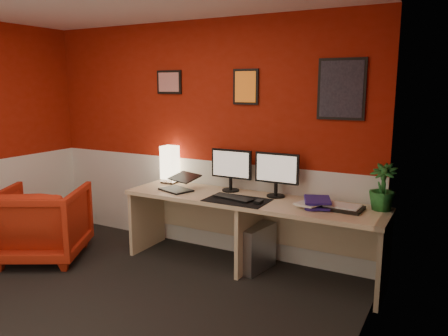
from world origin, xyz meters
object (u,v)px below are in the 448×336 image
zen_tray (342,208)px  potted_plant (383,187)px  monitor_right (276,168)px  shoji_lamp (170,165)px  laptop (176,180)px  desk (250,234)px  monitor_left (231,164)px  pc_tower (256,248)px  armchair (43,223)px

zen_tray → potted_plant: 0.39m
monitor_right → potted_plant: size_ratio=1.40×
shoji_lamp → laptop: shoji_lamp is taller
desk → monitor_right: monitor_right is taller
monitor_left → zen_tray: monitor_left is taller
shoji_lamp → monitor_left: monitor_left is taller
laptop → monitor_right: bearing=33.9°
shoji_lamp → potted_plant: 2.28m
desk → potted_plant: 1.33m
monitor_right → pc_tower: 0.82m
monitor_left → potted_plant: 1.50m
potted_plant → shoji_lamp: bearing=179.7°
desk → monitor_right: 0.71m
monitor_left → pc_tower: bearing=-22.8°
monitor_left → armchair: (-1.74, -0.96, -0.63)m
shoji_lamp → armchair: (-0.95, -0.98, -0.54)m
monitor_right → zen_tray: 0.76m
laptop → pc_tower: size_ratio=0.73×
monitor_right → armchair: monitor_right is taller
armchair → pc_tower: bearing=171.8°
pc_tower → armchair: 2.26m
shoji_lamp → pc_tower: (1.15, -0.17, -0.70)m
potted_plant → armchair: 3.42m
zen_tray → pc_tower: bearing=-179.6°
shoji_lamp → potted_plant: size_ratio=0.97×
desk → potted_plant: size_ratio=6.29×
zen_tray → armchair: 3.06m
shoji_lamp → potted_plant: potted_plant is taller
shoji_lamp → zen_tray: size_ratio=1.14×
desk → pc_tower: bearing=30.9°
potted_plant → monitor_left: bearing=-179.6°
monitor_right → zen_tray: bearing=-12.0°
shoji_lamp → armchair: bearing=-134.2°
armchair → shoji_lamp: bearing=-163.3°
monitor_right → potted_plant: bearing=0.6°
laptop → armchair: 1.48m
laptop → desk: bearing=24.6°
monitor_left → zen_tray: (1.20, -0.15, -0.28)m
desk → shoji_lamp: size_ratio=6.50×
armchair → laptop: bearing=-179.5°
shoji_lamp → monitor_right: monitor_right is taller
pc_tower → monitor_left: bearing=166.6°
laptop → armchair: (-1.23, -0.70, -0.45)m
monitor_right → monitor_left: bearing=179.9°
pc_tower → desk: bearing=-139.7°
potted_plant → pc_tower: (-1.13, -0.16, -0.71)m
shoji_lamp → zen_tray: 1.99m
laptop → pc_tower: bearing=26.4°
monitor_right → laptop: bearing=-165.5°
monitor_right → zen_tray: monitor_right is taller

